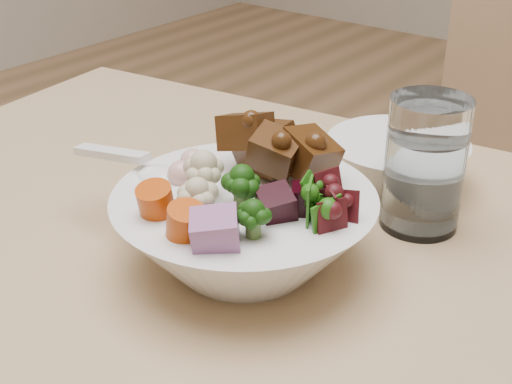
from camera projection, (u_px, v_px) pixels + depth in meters
food_bowl at (247, 225)px, 0.66m from camera, size 0.24×0.24×0.13m
soup_spoon at (147, 171)px, 0.69m from camera, size 0.14×0.04×0.03m
water_glass at (424, 169)px, 0.71m from camera, size 0.08×0.08×0.14m
side_bowl at (396, 163)px, 0.81m from camera, size 0.16×0.16×0.05m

